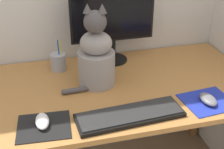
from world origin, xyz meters
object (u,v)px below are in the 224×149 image
Objects in this scene: keyboard at (130,115)px; computer_mouse_right at (208,99)px; computer_mouse_left at (42,121)px; monitor at (113,19)px; pen_cup at (58,62)px; cat at (96,56)px.

keyboard is 4.34× the size of computer_mouse_right.
monitor is at bearing 50.21° from computer_mouse_left.
keyboard is 0.57m from pen_cup.
keyboard is 0.38m from computer_mouse_right.
keyboard is 1.14× the size of cat.
cat is at bearing 44.11° from computer_mouse_left.
cat is 2.34× the size of pen_cup.
pen_cup is (-0.17, 0.20, -0.11)m from cat.
pen_cup is at bearing -173.02° from monitor.
computer_mouse_right is at bearing -1.66° from computer_mouse_left.
computer_mouse_right is 0.26× the size of cat.
computer_mouse_left is at bearing 178.34° from computer_mouse_right.
monitor is 2.64× the size of pen_cup.
computer_mouse_left is at bearing 170.40° from keyboard.
keyboard is at bearing -96.74° from monitor.
cat reaches higher than computer_mouse_right.
cat is (-0.46, 0.30, 0.13)m from computer_mouse_right.
pen_cup is (-0.25, 0.51, 0.04)m from keyboard.
cat is 0.28m from pen_cup.
monitor reaches higher than keyboard.
monitor is 4.23× the size of computer_mouse_left.
computer_mouse_left is at bearing -129.79° from monitor.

